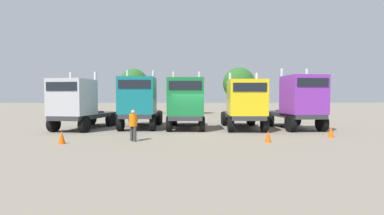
# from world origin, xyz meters

# --- Properties ---
(ground) EXTENTS (200.00, 200.00, 0.00)m
(ground) POSITION_xyz_m (0.00, 0.00, 0.00)
(ground) COLOR gray
(semi_truck_silver) EXTENTS (3.57, 6.39, 4.09)m
(semi_truck_silver) POSITION_xyz_m (-7.83, 1.48, 1.82)
(semi_truck_silver) COLOR #333338
(semi_truck_silver) RESTS_ON ground
(semi_truck_teal) EXTENTS (2.59, 6.37, 4.27)m
(semi_truck_teal) POSITION_xyz_m (-3.70, 2.08, 1.89)
(semi_truck_teal) COLOR #333338
(semi_truck_teal) RESTS_ON ground
(semi_truck_green) EXTENTS (2.81, 6.43, 4.18)m
(semi_truck_green) POSITION_xyz_m (-0.33, 1.62, 1.87)
(semi_truck_green) COLOR #333338
(semi_truck_green) RESTS_ON ground
(semi_truck_yellow) EXTENTS (2.90, 6.59, 4.04)m
(semi_truck_yellow) POSITION_xyz_m (3.73, 1.18, 1.79)
(semi_truck_yellow) COLOR #333338
(semi_truck_yellow) RESTS_ON ground
(semi_truck_purple) EXTENTS (2.99, 6.08, 4.36)m
(semi_truck_purple) POSITION_xyz_m (7.56, 1.20, 1.96)
(semi_truck_purple) COLOR #333338
(semi_truck_purple) RESTS_ON ground
(visitor_in_hivis) EXTENTS (0.57, 0.57, 1.63)m
(visitor_in_hivis) POSITION_xyz_m (-3.12, -3.43, 0.94)
(visitor_in_hivis) COLOR #3D3D3D
(visitor_in_hivis) RESTS_ON ground
(traffic_cone_near) EXTENTS (0.36, 0.36, 0.64)m
(traffic_cone_near) POSITION_xyz_m (7.84, -2.49, 0.32)
(traffic_cone_near) COLOR #F2590C
(traffic_cone_near) RESTS_ON ground
(traffic_cone_mid) EXTENTS (0.36, 0.36, 0.60)m
(traffic_cone_mid) POSITION_xyz_m (3.75, -3.99, 0.30)
(traffic_cone_mid) COLOR #F2590C
(traffic_cone_mid) RESTS_ON ground
(traffic_cone_far) EXTENTS (0.36, 0.36, 0.64)m
(traffic_cone_far) POSITION_xyz_m (-6.50, -4.08, 0.32)
(traffic_cone_far) COLOR #F2590C
(traffic_cone_far) RESTS_ON ground
(oak_far_left) EXTENTS (3.86, 3.86, 6.17)m
(oak_far_left) POSITION_xyz_m (-7.28, 19.19, 4.22)
(oak_far_left) COLOR #4C3823
(oak_far_left) RESTS_ON ground
(oak_far_centre) EXTENTS (3.42, 3.42, 5.08)m
(oak_far_centre) POSITION_xyz_m (0.62, 19.97, 3.36)
(oak_far_centre) COLOR #4C3823
(oak_far_centre) RESTS_ON ground
(oak_far_right) EXTENTS (4.16, 4.16, 6.19)m
(oak_far_right) POSITION_xyz_m (6.68, 17.33, 4.10)
(oak_far_right) COLOR #4C3823
(oak_far_right) RESTS_ON ground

